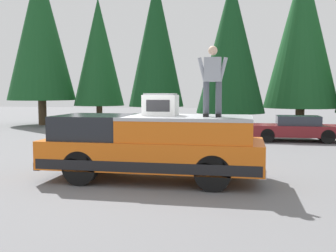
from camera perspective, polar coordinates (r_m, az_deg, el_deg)
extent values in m
plane|color=slate|center=(10.51, -5.13, -7.48)|extent=(90.00, 90.00, 0.00)
cube|color=orange|center=(10.19, -2.19, -3.85)|extent=(2.00, 5.50, 0.70)
cube|color=black|center=(10.22, -2.19, -4.92)|extent=(2.01, 5.39, 0.24)
cube|color=black|center=(10.56, -10.22, -0.07)|extent=(1.84, 1.87, 0.60)
cube|color=orange|center=(9.96, 2.73, -0.53)|extent=(1.92, 3.19, 0.52)
cube|color=#A8AAAF|center=(9.93, 2.74, 1.20)|extent=(1.94, 3.19, 0.08)
cube|color=#232326|center=(11.15, -15.82, -4.68)|extent=(1.96, 0.16, 0.20)
cube|color=#B2B5BA|center=(9.99, 13.10, -5.73)|extent=(1.96, 0.16, 0.20)
cylinder|color=black|center=(9.94, -12.36, -5.83)|extent=(0.30, 0.84, 0.84)
cylinder|color=black|center=(11.49, -9.01, -4.32)|extent=(0.30, 0.84, 0.84)
cylinder|color=black|center=(9.17, 6.40, -6.64)|extent=(0.30, 0.84, 0.84)
cylinder|color=black|center=(10.84, 7.12, -4.86)|extent=(0.30, 0.84, 0.84)
cube|color=white|center=(10.11, -1.06, 2.97)|extent=(0.64, 0.84, 0.52)
cube|color=#2D2D30|center=(9.80, -1.45, 2.91)|extent=(0.01, 0.59, 0.29)
cube|color=#99999E|center=(10.11, -1.06, 4.56)|extent=(0.58, 0.76, 0.04)
cylinder|color=#4C515B|center=(9.69, 7.23, 3.79)|extent=(0.15, 0.15, 0.84)
cube|color=black|center=(9.67, 7.19, 1.54)|extent=(0.26, 0.11, 0.08)
cylinder|color=#4C515B|center=(9.72, 5.46, 3.81)|extent=(0.15, 0.15, 0.84)
cube|color=black|center=(9.69, 5.41, 1.56)|extent=(0.26, 0.11, 0.08)
cube|color=#9399A3|center=(9.72, 6.38, 7.99)|extent=(0.24, 0.40, 0.58)
sphere|color=beige|center=(9.75, 6.40, 10.64)|extent=(0.22, 0.22, 0.22)
cylinder|color=#9399A3|center=(9.67, 7.83, 7.99)|extent=(0.09, 0.23, 0.58)
cylinder|color=#9399A3|center=(9.71, 4.91, 8.01)|extent=(0.09, 0.23, 0.58)
cube|color=maroon|center=(19.14, 17.70, -0.61)|extent=(1.64, 4.10, 0.50)
cube|color=#282D38|center=(19.12, 18.03, 0.76)|extent=(1.31, 1.89, 0.42)
cylinder|color=black|center=(18.34, 14.00, -1.32)|extent=(0.20, 0.62, 0.62)
cylinder|color=black|center=(19.77, 13.78, -0.87)|extent=(0.20, 0.62, 0.62)
cylinder|color=black|center=(18.65, 21.82, -1.42)|extent=(0.20, 0.62, 0.62)
cylinder|color=black|center=(20.06, 21.05, -0.98)|extent=(0.20, 0.62, 0.62)
cylinder|color=#4C3826|center=(25.20, 18.26, 1.01)|extent=(0.52, 0.52, 1.30)
cone|color=#194C23|center=(25.38, 18.57, 12.40)|extent=(4.36, 4.36, 8.74)
cylinder|color=#4C3826|center=(23.90, 8.84, 0.66)|extent=(0.48, 0.48, 1.01)
cone|color=#14421E|center=(23.98, 8.98, 11.30)|extent=(4.01, 4.01, 7.87)
cylinder|color=#4C3826|center=(24.83, -1.69, 1.27)|extent=(0.41, 0.41, 1.35)
cone|color=#14421E|center=(24.97, -1.71, 11.97)|extent=(3.38, 3.38, 7.95)
cylinder|color=#4C3826|center=(27.27, -9.74, 1.51)|extent=(0.40, 0.40, 1.33)
cone|color=#194C23|center=(27.35, -9.87, 10.35)|extent=(3.33, 3.33, 7.08)
cylinder|color=#4C3826|center=(28.51, -17.45, 1.86)|extent=(0.54, 0.54, 1.69)
cone|color=#194C23|center=(28.77, -17.74, 12.79)|extent=(4.50, 4.50, 9.24)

